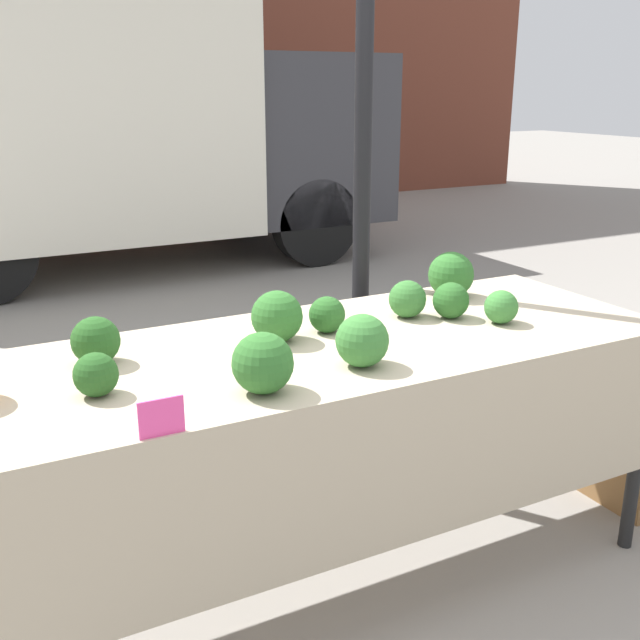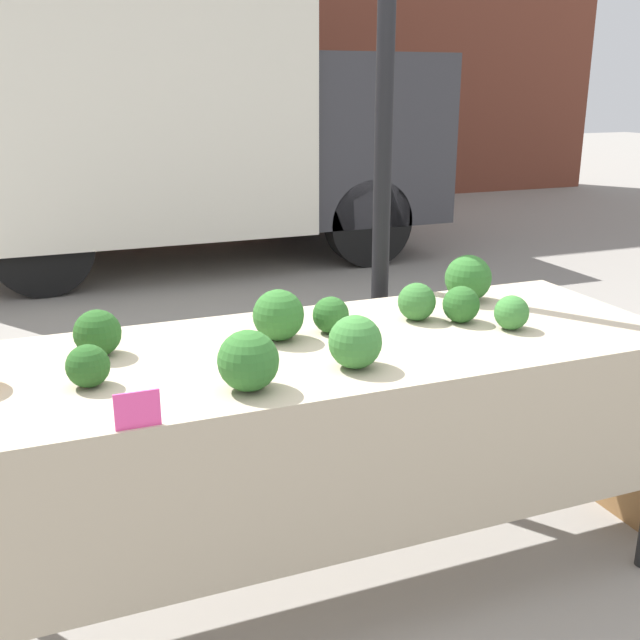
% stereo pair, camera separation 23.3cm
% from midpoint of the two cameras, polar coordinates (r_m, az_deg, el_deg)
% --- Properties ---
extents(ground_plane, '(40.00, 40.00, 0.00)m').
position_cam_midpoint_polar(ground_plane, '(2.77, 2.55, -19.15)').
color(ground_plane, gray).
extents(tent_pole, '(0.07, 0.07, 2.40)m').
position_cam_midpoint_polar(tent_pole, '(3.01, 6.98, 8.70)').
color(tent_pole, black).
rests_on(tent_pole, ground_plane).
extents(parked_truck, '(4.46, 2.13, 2.54)m').
position_cam_midpoint_polar(parked_truck, '(7.35, -9.61, 14.90)').
color(parked_truck, silver).
rests_on(parked_truck, ground_plane).
extents(market_table, '(2.34, 0.83, 0.87)m').
position_cam_midpoint_polar(market_table, '(2.34, 3.49, -4.82)').
color(market_table, tan).
rests_on(market_table, ground_plane).
extents(broccoli_head_0, '(0.13, 0.13, 0.13)m').
position_cam_midpoint_polar(broccoli_head_0, '(2.62, 9.93, 1.34)').
color(broccoli_head_0, '#336B2D').
rests_on(broccoli_head_0, market_table).
extents(broccoli_head_1, '(0.17, 0.17, 0.17)m').
position_cam_midpoint_polar(broccoli_head_1, '(1.98, -2.14, -3.18)').
color(broccoli_head_1, '#2D6628').
rests_on(broccoli_head_1, market_table).
extents(broccoli_head_2, '(0.13, 0.13, 0.13)m').
position_cam_midpoint_polar(broccoli_head_2, '(2.63, 13.22, 1.13)').
color(broccoli_head_2, '#285B23').
rests_on(broccoli_head_2, market_table).
extents(broccoli_head_3, '(0.14, 0.14, 0.14)m').
position_cam_midpoint_polar(broccoli_head_3, '(2.30, -13.86, -1.02)').
color(broccoli_head_3, '#23511E').
rests_on(broccoli_head_3, market_table).
extents(broccoli_head_4, '(0.17, 0.17, 0.17)m').
position_cam_midpoint_polar(broccoli_head_4, '(2.37, -0.38, 0.33)').
color(broccoli_head_4, '#2D6628').
rests_on(broccoli_head_4, market_table).
extents(broccoli_head_5, '(0.12, 0.12, 0.12)m').
position_cam_midpoint_polar(broccoli_head_5, '(2.60, 16.91, 0.50)').
color(broccoli_head_5, '#387533').
rests_on(broccoli_head_5, market_table).
extents(broccoli_head_6, '(0.12, 0.12, 0.12)m').
position_cam_midpoint_polar(broccoli_head_6, '(2.45, 3.55, 0.35)').
color(broccoli_head_6, '#285B23').
rests_on(broccoli_head_6, market_table).
extents(broccoli_head_7, '(0.12, 0.12, 0.12)m').
position_cam_midpoint_polar(broccoli_head_7, '(2.08, -14.24, -3.47)').
color(broccoli_head_7, '#23511E').
rests_on(broccoli_head_7, market_table).
extents(broccoli_head_8, '(0.18, 0.18, 0.18)m').
position_cam_midpoint_polar(broccoli_head_8, '(2.89, 13.51, 3.09)').
color(broccoli_head_8, '#2D6628').
rests_on(broccoli_head_8, market_table).
extents(broccoli_head_9, '(0.16, 0.16, 0.16)m').
position_cam_midpoint_polar(broccoli_head_9, '(2.15, 5.81, -1.73)').
color(broccoli_head_9, '#387533').
rests_on(broccoli_head_9, market_table).
extents(price_sign, '(0.11, 0.01, 0.09)m').
position_cam_midpoint_polar(price_sign, '(1.81, -10.17, -6.83)').
color(price_sign, '#EF4793').
rests_on(price_sign, market_table).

